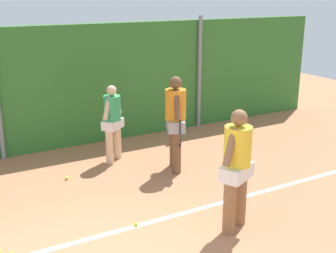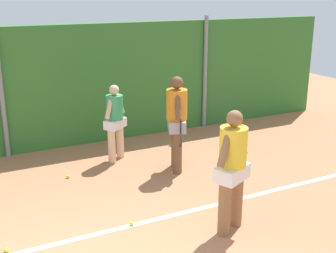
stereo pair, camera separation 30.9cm
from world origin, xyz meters
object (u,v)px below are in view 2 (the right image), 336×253
tennis_ball_3 (132,224)px  tennis_ball_8 (6,250)px  player_foreground_near (232,165)px  tennis_ball_5 (68,176)px  player_midcourt (177,119)px  player_backcourt_far (115,119)px

tennis_ball_3 → tennis_ball_8: 1.81m
player_foreground_near → tennis_ball_5: bearing=94.5°
player_midcourt → tennis_ball_8: size_ratio=28.59×
player_midcourt → tennis_ball_8: (-3.45, -1.56, -1.02)m
player_backcourt_far → tennis_ball_3: (-0.75, -2.70, -0.87)m
tennis_ball_3 → tennis_ball_8: size_ratio=1.00×
player_backcourt_far → tennis_ball_3: size_ratio=24.44×
tennis_ball_3 → player_foreground_near: bearing=-30.6°
player_foreground_near → tennis_ball_3: 1.79m
player_midcourt → tennis_ball_3: 2.55m
tennis_ball_3 → tennis_ball_8: same height
tennis_ball_3 → tennis_ball_5: size_ratio=1.00×
player_midcourt → tennis_ball_3: (-1.64, -1.66, -1.02)m
player_backcourt_far → tennis_ball_5: bearing=166.5°
player_midcourt → tennis_ball_5: size_ratio=28.59×
player_foreground_near → player_backcourt_far: 3.50m
player_backcourt_far → tennis_ball_8: 3.75m
player_midcourt → player_backcourt_far: player_midcourt is taller
player_backcourt_far → tennis_ball_3: bearing=-142.0°
player_foreground_near → tennis_ball_8: 3.36m
player_foreground_near → tennis_ball_3: bearing=124.0°
tennis_ball_5 → player_backcourt_far: bearing=23.1°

